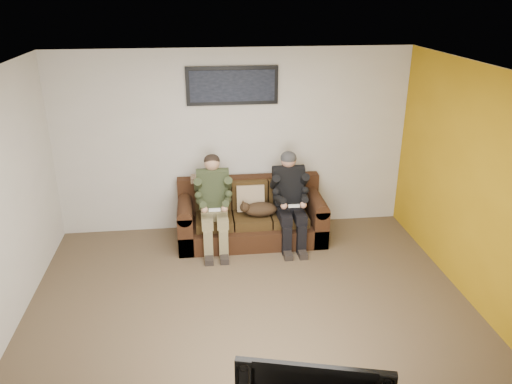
{
  "coord_description": "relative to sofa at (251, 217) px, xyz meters",
  "views": [
    {
      "loc": [
        -0.51,
        -4.55,
        3.32
      ],
      "look_at": [
        0.19,
        1.2,
        0.95
      ],
      "focal_mm": 35.0,
      "sensor_mm": 36.0,
      "label": 1
    }
  ],
  "objects": [
    {
      "name": "throw_pillow",
      "position": [
        0.0,
        0.04,
        0.28
      ],
      "size": [
        0.39,
        0.19,
        0.38
      ],
      "primitive_type": "cube",
      "rotation": [
        -0.21,
        0.0,
        0.0
      ],
      "color": "tan",
      "rests_on": "sofa"
    },
    {
      "name": "floor",
      "position": [
        -0.19,
        -1.82,
        -0.31
      ],
      "size": [
        5.0,
        5.0,
        0.0
      ],
      "primitive_type": "plane",
      "color": "brown",
      "rests_on": "ground"
    },
    {
      "name": "sofa",
      "position": [
        0.0,
        0.0,
        0.0
      ],
      "size": [
        2.03,
        0.88,
        0.83
      ],
      "color": "#341D0F",
      "rests_on": "ground"
    },
    {
      "name": "cat",
      "position": [
        0.1,
        -0.17,
        0.19
      ],
      "size": [
        0.66,
        0.26,
        0.24
      ],
      "color": "#432D1A",
      "rests_on": "sofa"
    },
    {
      "name": "framed_poster",
      "position": [
        -0.2,
        0.39,
        1.79
      ],
      "size": [
        1.25,
        0.05,
        0.52
      ],
      "color": "black",
      "rests_on": "wall_back"
    },
    {
      "name": "wall_front",
      "position": [
        -0.19,
        -4.07,
        0.99
      ],
      "size": [
        5.0,
        0.0,
        5.0
      ],
      "primitive_type": "plane",
      "rotation": [
        -1.57,
        0.0,
        0.0
      ],
      "color": "beige",
      "rests_on": "ground"
    },
    {
      "name": "throw_blanket",
      "position": [
        -0.61,
        0.26,
        0.52
      ],
      "size": [
        0.42,
        0.2,
        0.07
      ],
      "primitive_type": "cube",
      "color": "tan",
      "rests_on": "sofa"
    },
    {
      "name": "wall_right",
      "position": [
        2.31,
        -1.82,
        0.99
      ],
      "size": [
        0.0,
        4.5,
        4.5
      ],
      "primitive_type": "plane",
      "rotation": [
        1.57,
        0.0,
        -1.57
      ],
      "color": "beige",
      "rests_on": "ground"
    },
    {
      "name": "person_right",
      "position": [
        0.52,
        -0.17,
        0.39
      ],
      "size": [
        0.51,
        0.86,
        1.27
      ],
      "color": "black",
      "rests_on": "sofa"
    },
    {
      "name": "wall_back",
      "position": [
        -0.19,
        0.43,
        0.99
      ],
      "size": [
        5.0,
        0.0,
        5.0
      ],
      "primitive_type": "plane",
      "rotation": [
        1.57,
        0.0,
        0.0
      ],
      "color": "beige",
      "rests_on": "ground"
    },
    {
      "name": "person_left",
      "position": [
        -0.52,
        -0.17,
        0.39
      ],
      "size": [
        0.51,
        0.87,
        1.26
      ],
      "color": "#847852",
      "rests_on": "sofa"
    },
    {
      "name": "accent_wall_right",
      "position": [
        2.3,
        -1.82,
        0.99
      ],
      "size": [
        0.0,
        4.5,
        4.5
      ],
      "primitive_type": "plane",
      "rotation": [
        1.57,
        0.0,
        -1.57
      ],
      "color": "#B98A12",
      "rests_on": "ground"
    },
    {
      "name": "ceiling",
      "position": [
        -0.19,
        -1.82,
        2.29
      ],
      "size": [
        5.0,
        5.0,
        0.0
      ],
      "primitive_type": "plane",
      "rotation": [
        3.14,
        0.0,
        0.0
      ],
      "color": "silver",
      "rests_on": "ground"
    }
  ]
}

